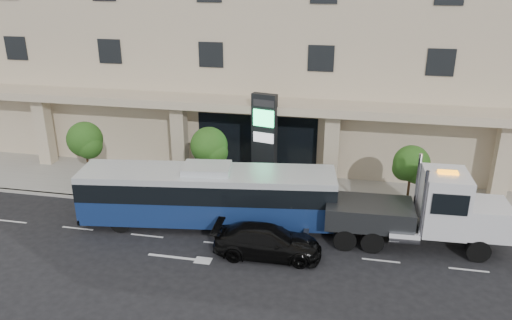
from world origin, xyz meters
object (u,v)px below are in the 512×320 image
Objects in this scene: signage_pylon at (264,142)px; black_sedan at (267,241)px; city_bus at (208,195)px; tow_truck at (423,212)px.

black_sedan is at bearing -65.22° from signage_pylon.
tow_truck reaches higher than city_bus.
signage_pylon reaches higher than city_bus.
signage_pylon is (-8.98, 5.06, 1.38)m from tow_truck.
tow_truck is 1.89× the size of black_sedan.
city_bus is 1.40× the size of tow_truck.
tow_truck reaches higher than black_sedan.
signage_pylon reaches higher than tow_truck.
city_bus is at bearing 53.77° from black_sedan.
black_sedan is (-7.39, -2.46, -1.10)m from tow_truck.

